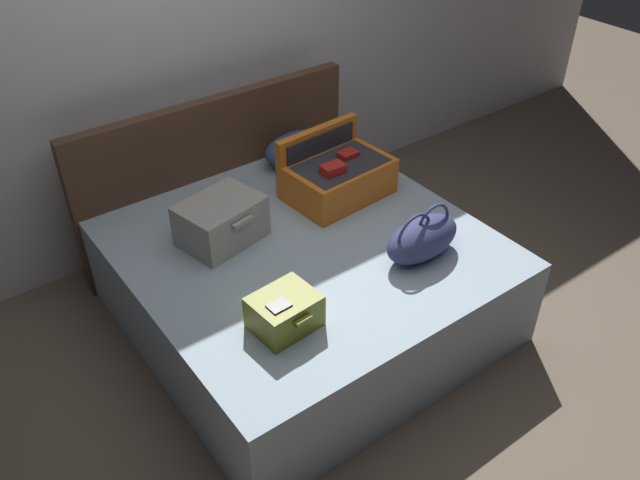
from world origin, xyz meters
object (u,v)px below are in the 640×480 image
duffel_bag (422,238)px  pillow_near_headboard (298,149)px  bed (306,281)px  hard_case_large (337,175)px  hard_case_medium (221,221)px  hard_case_small (284,312)px

duffel_bag → pillow_near_headboard: (0.04, 1.17, -0.01)m
bed → hard_case_large: 0.65m
hard_case_large → duffel_bag: size_ratio=1.31×
hard_case_large → hard_case_medium: 0.77m
bed → hard_case_medium: size_ratio=3.80×
hard_case_large → hard_case_small: 1.15m
hard_case_medium → pillow_near_headboard: bearing=16.2°
hard_case_medium → duffel_bag: duffel_bag is taller
hard_case_large → pillow_near_headboard: bearing=81.8°
bed → duffel_bag: size_ratio=3.86×
hard_case_medium → duffel_bag: 1.06m
hard_case_large → hard_case_small: size_ratio=2.00×
hard_case_small → hard_case_medium: bearing=77.2°
hard_case_small → pillow_near_headboard: 1.50m
bed → hard_case_small: bearing=-133.7°
duffel_bag → pillow_near_headboard: size_ratio=1.02×
bed → pillow_near_headboard: size_ratio=3.94×
hard_case_large → bed: bearing=-151.2°
hard_case_small → bed: bearing=41.6°
hard_case_small → duffel_bag: 0.87m
hard_case_large → hard_case_small: (-0.88, -0.75, -0.05)m
hard_case_medium → hard_case_small: size_ratio=1.55×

